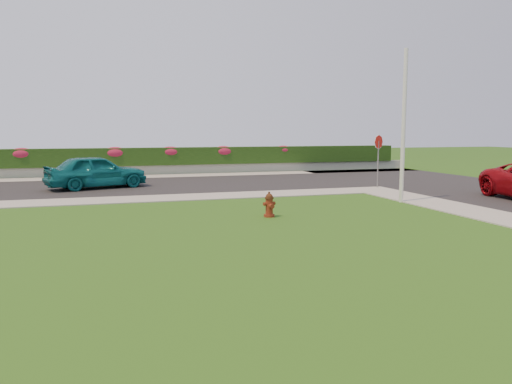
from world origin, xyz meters
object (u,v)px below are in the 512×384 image
object	(u,v)px
fire_hydrant	(269,205)
sedan_teal	(96,172)
utility_pole	(404,127)
stop_sign	(378,148)

from	to	relation	value
fire_hydrant	sedan_teal	size ratio (longest dim) A/B	0.18
utility_pole	stop_sign	distance (m)	4.94
sedan_teal	stop_sign	xyz separation A→B (m)	(13.01, -3.66, 1.09)
sedan_teal	utility_pole	world-z (taller)	utility_pole
utility_pole	stop_sign	size ratio (longest dim) A/B	2.26
fire_hydrant	utility_pole	distance (m)	6.69
fire_hydrant	utility_pole	world-z (taller)	utility_pole
sedan_teal	utility_pole	bearing A→B (deg)	-144.49
sedan_teal	stop_sign	distance (m)	13.56
sedan_teal	utility_pole	xyz separation A→B (m)	(11.34, -8.20, 2.09)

